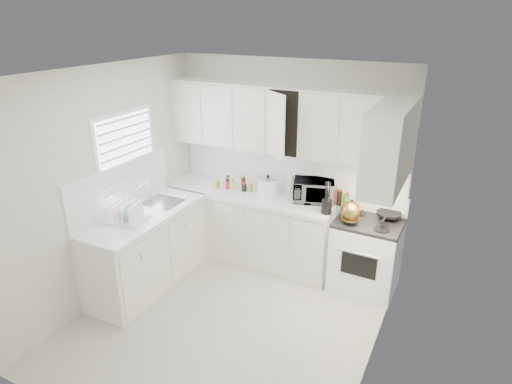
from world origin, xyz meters
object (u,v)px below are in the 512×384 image
Objects in this scene: stove at (367,246)px; utensil_crock at (327,197)px; tea_kettle at (351,209)px; microwave at (314,188)px; rice_cooker at (268,185)px; dish_rack at (124,210)px.

utensil_crock is (-0.47, -0.14, 0.58)m from stove.
tea_kettle reaches higher than stove.
tea_kettle is 0.70× the size of utensil_crock.
rice_cooker is (-0.57, -0.08, -0.03)m from microwave.
microwave reaches higher than rice_cooker.
microwave reaches higher than dish_rack.
dish_rack is at bearing -157.85° from microwave.
stove is at bearing 16.81° from dish_rack.
stove is 2.36× the size of microwave.
microwave is at bearing 133.60° from utensil_crock.
utensil_crock is at bearing -162.51° from stove.
rice_cooker is at bearing 178.83° from stove.
microwave is (-0.55, 0.29, 0.04)m from tea_kettle.
rice_cooker is 0.67× the size of utensil_crock.
microwave is (-0.73, 0.13, 0.54)m from stove.
tea_kettle is 0.58× the size of microwave.
dish_rack is at bearing -150.06° from stove.
stove is 1.40m from rice_cooker.
stove is 2.85× the size of utensil_crock.
stove is 4.10× the size of tea_kettle.
stove is 0.55m from tea_kettle.
utensil_crock is (0.83, -0.19, 0.07)m from rice_cooker.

